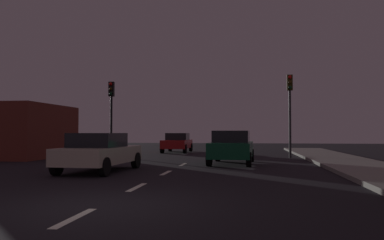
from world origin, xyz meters
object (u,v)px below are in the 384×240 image
at_px(traffic_signal_right, 290,99).
at_px(car_stopped_ahead, 232,147).
at_px(car_oncoming_far, 177,142).
at_px(traffic_signal_left, 111,104).
at_px(car_adjacent_lane, 99,152).

relative_size(traffic_signal_right, car_stopped_ahead, 1.13).
bearing_deg(traffic_signal_right, car_oncoming_far, 143.65).
height_order(traffic_signal_left, traffic_signal_right, traffic_signal_right).
xyz_separation_m(car_stopped_ahead, car_adjacent_lane, (-4.77, -4.28, -0.05)).
xyz_separation_m(traffic_signal_left, car_adjacent_lane, (2.78, -9.03, -2.49)).
distance_m(traffic_signal_right, car_stopped_ahead, 6.26).
relative_size(car_stopped_ahead, car_adjacent_lane, 0.97).
relative_size(traffic_signal_right, car_adjacent_lane, 1.09).
relative_size(traffic_signal_left, car_adjacent_lane, 1.05).
relative_size(traffic_signal_right, car_oncoming_far, 1.17).
bearing_deg(car_oncoming_far, car_stopped_ahead, -66.78).
bearing_deg(car_adjacent_lane, car_oncoming_far, 88.69).
relative_size(car_stopped_ahead, car_oncoming_far, 1.04).
distance_m(traffic_signal_left, car_oncoming_far, 6.86).
bearing_deg(car_stopped_ahead, traffic_signal_left, 147.81).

